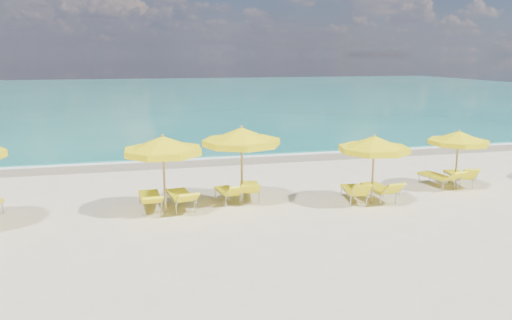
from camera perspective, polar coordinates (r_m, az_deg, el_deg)
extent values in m
plane|color=beige|center=(16.00, 1.29, -5.29)|extent=(120.00, 120.00, 0.00)
cube|color=#147467|center=(63.06, -10.24, 7.43)|extent=(120.00, 80.00, 0.30)
cube|color=tan|center=(23.01, -3.51, 0.02)|extent=(120.00, 2.60, 0.01)
cube|color=white|center=(23.78, -3.86, 0.41)|extent=(120.00, 1.20, 0.03)
cube|color=white|center=(32.17, -17.26, 2.92)|extent=(14.00, 0.36, 0.05)
cube|color=white|center=(40.85, 3.37, 5.25)|extent=(18.00, 0.30, 0.05)
cylinder|color=tan|center=(15.30, -10.46, -1.77)|extent=(0.07, 0.07, 2.33)
cone|color=#FFEC0D|center=(15.10, -10.60, 1.84)|extent=(3.07, 3.07, 0.47)
cylinder|color=#FFEC0D|center=(15.14, -10.57, 0.99)|extent=(3.09, 3.09, 0.19)
sphere|color=tan|center=(15.06, -10.63, 2.73)|extent=(0.10, 0.10, 0.10)
cylinder|color=tan|center=(16.05, -1.65, -0.73)|extent=(0.08, 0.08, 2.44)
cone|color=#FFEC0D|center=(15.85, -1.67, 2.89)|extent=(2.66, 2.66, 0.49)
cylinder|color=#FFEC0D|center=(15.89, -1.66, 2.04)|extent=(2.68, 2.68, 0.20)
sphere|color=tan|center=(15.82, -1.67, 3.78)|extent=(0.11, 0.11, 0.11)
cylinder|color=tan|center=(16.38, 13.21, -1.23)|extent=(0.07, 0.07, 2.19)
cone|color=#FFEC0D|center=(16.20, 13.36, 1.95)|extent=(2.65, 2.65, 0.44)
cylinder|color=#FFEC0D|center=(16.24, 13.33, 1.20)|extent=(2.67, 2.67, 0.18)
sphere|color=tan|center=(16.17, 13.40, 2.73)|extent=(0.10, 0.10, 0.10)
cylinder|color=tan|center=(19.27, 21.96, -0.04)|extent=(0.06, 0.06, 2.06)
cone|color=#FFEC0D|center=(19.13, 22.16, 2.49)|extent=(2.75, 2.75, 0.41)
cylinder|color=#FFEC0D|center=(19.16, 22.11, 1.90)|extent=(2.78, 2.78, 0.16)
sphere|color=tan|center=(19.10, 22.21, 3.12)|extent=(0.09, 0.09, 0.09)
cube|color=#FFF00F|center=(16.01, -12.06, -4.07)|extent=(0.67, 1.40, 0.08)
cube|color=#FFF00F|center=(15.04, -11.78, -4.51)|extent=(0.64, 0.64, 0.36)
cube|color=#FFF00F|center=(15.97, -8.69, -3.95)|extent=(0.81, 1.47, 0.09)
cube|color=#FFF00F|center=(15.01, -7.84, -4.29)|extent=(0.70, 0.69, 0.40)
cube|color=#FFF00F|center=(16.54, -3.35, -3.53)|extent=(0.70, 1.23, 0.07)
cube|color=#FFF00F|center=(15.78, -2.39, -3.59)|extent=(0.59, 0.53, 0.41)
cube|color=#FFF00F|center=(16.81, -0.76, -3.07)|extent=(0.84, 1.43, 0.08)
cube|color=#FFF00F|center=(15.86, -0.62, -3.31)|extent=(0.69, 0.67, 0.42)
cube|color=#FFF00F|center=(16.82, 11.07, -3.36)|extent=(0.76, 1.34, 0.08)
cube|color=#FFF00F|center=(15.99, 11.92, -3.40)|extent=(0.63, 0.56, 0.48)
cube|color=#FFF00F|center=(17.16, 13.72, -3.10)|extent=(0.68, 1.38, 0.08)
cube|color=#FFF00F|center=(16.36, 15.39, -3.18)|extent=(0.63, 0.57, 0.47)
cube|color=#FFF00F|center=(19.48, 19.85, -1.72)|extent=(0.83, 1.40, 0.08)
cube|color=#FFF00F|center=(18.83, 21.81, -1.73)|extent=(0.68, 0.64, 0.44)
cube|color=#FFF00F|center=(20.02, 22.07, -1.54)|extent=(0.84, 1.40, 0.08)
cube|color=#FFF00F|center=(19.20, 23.18, -1.50)|extent=(0.67, 0.60, 0.49)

